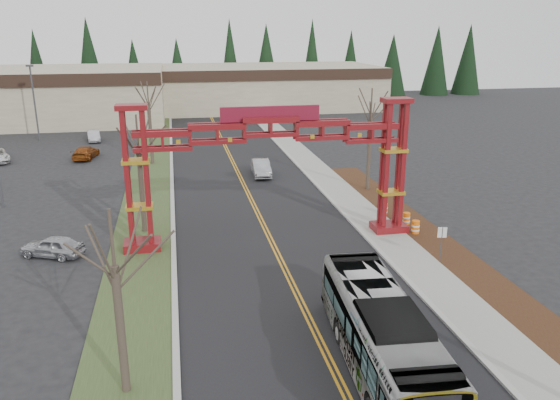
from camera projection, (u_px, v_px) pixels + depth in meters
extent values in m
cube|color=black|center=(255.00, 207.00, 41.57)|extent=(12.00, 110.00, 0.02)
cube|color=orange|center=(253.00, 207.00, 41.54)|extent=(0.12, 100.00, 0.01)
cube|color=orange|center=(256.00, 207.00, 41.58)|extent=(0.12, 100.00, 0.01)
cube|color=#B0AFAA|center=(332.00, 202.00, 42.67)|extent=(0.30, 110.00, 0.15)
cube|color=gray|center=(350.00, 200.00, 42.94)|extent=(2.60, 110.00, 0.14)
cube|color=black|center=(483.00, 280.00, 29.38)|extent=(2.60, 50.00, 0.12)
cube|color=#334422|center=(147.00, 213.00, 40.09)|extent=(4.00, 110.00, 0.08)
cube|color=#B0AFAA|center=(173.00, 211.00, 40.42)|extent=(0.30, 110.00, 0.15)
cube|color=maroon|center=(143.00, 245.00, 33.46)|extent=(2.20, 1.60, 0.60)
cube|color=maroon|center=(127.00, 180.00, 31.74)|extent=(0.28, 0.28, 8.00)
cube|color=maroon|center=(147.00, 179.00, 31.94)|extent=(0.28, 0.28, 8.00)
cube|color=maroon|center=(128.00, 177.00, 32.40)|extent=(0.28, 0.28, 8.00)
cube|color=maroon|center=(147.00, 176.00, 32.60)|extent=(0.28, 0.28, 8.00)
cube|color=gold|center=(140.00, 207.00, 32.71)|extent=(1.60, 1.10, 0.22)
cube|color=gold|center=(136.00, 161.00, 31.87)|extent=(1.60, 1.10, 0.22)
cube|color=maroon|center=(131.00, 107.00, 30.93)|extent=(1.80, 1.20, 0.30)
cube|color=maroon|center=(389.00, 228.00, 36.39)|extent=(2.20, 1.60, 0.60)
cube|color=maroon|center=(387.00, 167.00, 34.67)|extent=(0.28, 0.28, 8.00)
cube|color=maroon|center=(403.00, 166.00, 34.88)|extent=(0.28, 0.28, 8.00)
cube|color=maroon|center=(383.00, 164.00, 35.33)|extent=(0.28, 0.28, 8.00)
cube|color=maroon|center=(399.00, 164.00, 35.53)|extent=(0.28, 0.28, 8.00)
cube|color=gold|center=(391.00, 192.00, 35.64)|extent=(1.60, 1.10, 0.22)
cube|color=gold|center=(394.00, 150.00, 34.80)|extent=(1.60, 1.10, 0.22)
cube|color=maroon|center=(397.00, 100.00, 33.86)|extent=(1.80, 1.20, 0.30)
cube|color=maroon|center=(270.00, 124.00, 32.77)|extent=(16.00, 0.90, 1.00)
cube|color=maroon|center=(270.00, 139.00, 33.04)|extent=(16.00, 0.90, 0.60)
cube|color=maroon|center=(270.00, 114.00, 32.57)|extent=(6.00, 0.25, 0.90)
cube|color=gray|center=(1.00, 96.00, 78.95)|extent=(46.00, 22.00, 7.50)
cube|color=gray|center=(264.00, 87.00, 93.85)|extent=(38.00, 20.00, 7.00)
cube|color=black|center=(275.00, 75.00, 83.58)|extent=(38.00, 0.40, 1.60)
cone|color=black|center=(34.00, 67.00, 96.94)|extent=(5.60, 5.60, 13.00)
cylinder|color=#382D26|center=(39.00, 99.00, 98.65)|extent=(0.80, 0.80, 1.60)
cone|color=black|center=(84.00, 66.00, 98.50)|extent=(5.60, 5.60, 13.00)
cylinder|color=#382D26|center=(88.00, 98.00, 100.21)|extent=(0.80, 0.80, 1.60)
cone|color=black|center=(133.00, 66.00, 100.06)|extent=(5.60, 5.60, 13.00)
cylinder|color=#382D26|center=(135.00, 97.00, 101.77)|extent=(0.80, 0.80, 1.60)
cone|color=black|center=(180.00, 65.00, 101.61)|extent=(5.60, 5.60, 13.00)
cylinder|color=#382D26|center=(181.00, 96.00, 103.32)|extent=(0.80, 0.80, 1.60)
cone|color=black|center=(225.00, 65.00, 103.17)|extent=(5.60, 5.60, 13.00)
cylinder|color=#382D26|center=(226.00, 95.00, 104.88)|extent=(0.80, 0.80, 1.60)
cone|color=black|center=(269.00, 64.00, 104.73)|extent=(5.60, 5.60, 13.00)
cylinder|color=#382D26|center=(270.00, 94.00, 106.44)|extent=(0.80, 0.80, 1.60)
cone|color=black|center=(312.00, 64.00, 106.29)|extent=(5.60, 5.60, 13.00)
cylinder|color=#382D26|center=(312.00, 93.00, 108.00)|extent=(0.80, 0.80, 1.60)
cone|color=black|center=(354.00, 63.00, 107.85)|extent=(5.60, 5.60, 13.00)
cylinder|color=#382D26|center=(353.00, 92.00, 109.56)|extent=(0.80, 0.80, 1.60)
cone|color=black|center=(394.00, 63.00, 109.41)|extent=(5.60, 5.60, 13.00)
cylinder|color=#382D26|center=(393.00, 91.00, 111.11)|extent=(0.80, 0.80, 1.60)
cone|color=black|center=(434.00, 62.00, 110.96)|extent=(5.60, 5.60, 13.00)
cylinder|color=#382D26|center=(431.00, 91.00, 112.67)|extent=(0.80, 0.80, 1.60)
cone|color=black|center=(472.00, 62.00, 112.52)|extent=(5.60, 5.60, 13.00)
cylinder|color=#382D26|center=(469.00, 90.00, 114.23)|extent=(0.80, 0.80, 1.60)
imported|color=#A6A9AE|center=(382.00, 336.00, 21.25)|extent=(3.40, 11.25, 3.09)
imported|color=#A5A8AD|center=(261.00, 168.00, 50.34)|extent=(1.74, 4.49, 1.46)
imported|color=#A9ABB0|center=(52.00, 246.00, 32.40)|extent=(4.06, 2.87, 1.28)
imported|color=#8C4113|center=(86.00, 152.00, 56.95)|extent=(2.56, 4.77, 1.32)
imported|color=silver|center=(94.00, 136.00, 65.84)|extent=(1.99, 4.09, 1.29)
cylinder|color=#382D26|center=(121.00, 331.00, 19.66)|extent=(0.32, 0.32, 5.14)
cylinder|color=#382D26|center=(112.00, 239.00, 18.59)|extent=(0.12, 0.12, 2.18)
cylinder|color=#382D26|center=(142.00, 191.00, 35.65)|extent=(0.33, 0.33, 5.72)
cylinder|color=#382D26|center=(137.00, 132.00, 34.48)|extent=(0.12, 0.12, 2.24)
cylinder|color=#382D26|center=(151.00, 135.00, 53.88)|extent=(0.34, 0.34, 5.98)
cylinder|color=#382D26|center=(148.00, 93.00, 52.67)|extent=(0.13, 0.13, 2.32)
cylinder|color=#382D26|center=(369.00, 153.00, 45.00)|extent=(0.32, 0.32, 6.35)
cylinder|color=#382D26|center=(372.00, 102.00, 43.74)|extent=(0.12, 0.12, 2.23)
cylinder|color=#3F3F44|center=(35.00, 104.00, 64.88)|extent=(0.20, 0.20, 8.79)
cube|color=#3F3F44|center=(30.00, 66.00, 63.54)|extent=(0.78, 0.39, 0.24)
cylinder|color=#3F3F44|center=(441.00, 246.00, 31.18)|extent=(0.06, 0.06, 2.26)
cube|color=white|center=(442.00, 232.00, 30.93)|extent=(0.51, 0.16, 0.62)
cylinder|color=orange|center=(415.00, 228.00, 35.86)|extent=(0.51, 0.51, 0.98)
cylinder|color=white|center=(416.00, 226.00, 35.81)|extent=(0.53, 0.53, 0.12)
cylinder|color=white|center=(415.00, 230.00, 35.90)|extent=(0.53, 0.53, 0.12)
cylinder|color=orange|center=(406.00, 219.00, 37.59)|extent=(0.48, 0.48, 0.92)
cylinder|color=white|center=(407.00, 217.00, 37.55)|extent=(0.49, 0.49, 0.11)
cylinder|color=white|center=(406.00, 221.00, 37.63)|extent=(0.49, 0.49, 0.11)
cylinder|color=orange|center=(384.00, 210.00, 39.48)|extent=(0.50, 0.50, 0.96)
cylinder|color=white|center=(384.00, 208.00, 39.43)|extent=(0.52, 0.52, 0.12)
cylinder|color=white|center=(384.00, 212.00, 39.52)|extent=(0.52, 0.52, 0.12)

